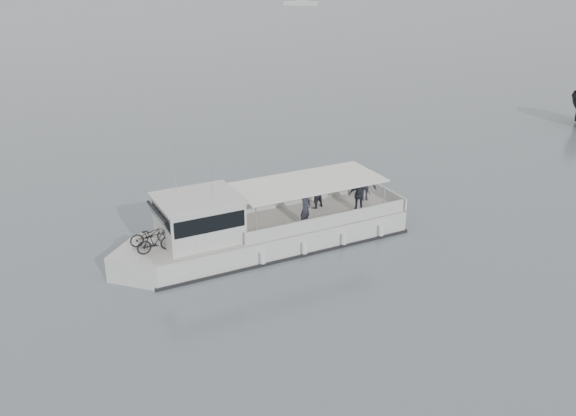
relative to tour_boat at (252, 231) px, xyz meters
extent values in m
plane|color=slate|center=(0.02, -1.47, -0.86)|extent=(1400.00, 1400.00, 0.00)
cube|color=white|center=(1.06, 0.27, -0.45)|extent=(11.29, 5.51, 1.18)
cube|color=white|center=(-4.23, -1.08, -0.45)|extent=(2.87, 2.87, 1.18)
cube|color=beige|center=(1.06, 0.27, 0.14)|extent=(11.29, 5.51, 0.05)
cube|color=black|center=(1.06, 0.27, -0.81)|extent=(11.49, 5.66, 0.16)
cube|color=white|center=(2.30, 2.03, 0.41)|extent=(7.07, 1.88, 0.55)
cube|color=white|center=(2.99, -0.69, 0.41)|extent=(7.07, 1.88, 0.55)
cube|color=white|center=(6.30, 1.60, 0.41)|extent=(0.81, 2.84, 0.55)
cube|color=white|center=(-2.12, -0.54, 0.96)|extent=(3.42, 3.10, 1.64)
cube|color=black|center=(-3.48, -0.89, 1.10)|extent=(1.05, 2.33, 1.05)
cube|color=black|center=(-2.12, -0.54, 1.23)|extent=(3.26, 3.09, 0.64)
cube|color=white|center=(-2.12, -0.54, 1.82)|extent=(3.65, 3.32, 0.09)
cube|color=white|center=(2.46, 0.63, 1.64)|extent=(6.66, 4.17, 0.07)
cylinder|color=silver|center=(-0.04, -1.33, 0.89)|extent=(0.07, 0.07, 1.50)
cylinder|color=silver|center=(-0.67, 1.14, 0.89)|extent=(0.07, 0.07, 1.50)
cylinder|color=silver|center=(5.60, 0.11, 0.89)|extent=(0.07, 0.07, 1.50)
cylinder|color=silver|center=(4.97, 2.58, 0.89)|extent=(0.07, 0.07, 1.50)
cylinder|color=silver|center=(-2.85, 0.12, 3.01)|extent=(0.03, 0.03, 2.36)
cylinder|color=silver|center=(-1.61, -1.07, 2.82)|extent=(0.03, 0.03, 2.00)
cylinder|color=white|center=(0.13, -1.62, -0.40)|extent=(0.27, 0.27, 0.45)
cylinder|color=white|center=(1.89, -1.17, -0.40)|extent=(0.27, 0.27, 0.45)
cylinder|color=white|center=(3.65, -0.72, -0.40)|extent=(0.27, 0.27, 0.45)
cylinder|color=white|center=(5.41, -0.28, -0.40)|extent=(0.27, 0.27, 0.45)
imported|color=black|center=(-3.97, -0.64, 0.55)|extent=(1.64, 0.91, 0.82)
imported|color=black|center=(-3.79, -1.34, 0.57)|extent=(1.49, 0.75, 0.86)
imported|color=#292B37|center=(2.14, -0.30, 0.91)|extent=(0.65, 0.65, 1.53)
imported|color=#292B37|center=(3.01, 1.42, 0.91)|extent=(0.92, 0.85, 1.53)
imported|color=#292B37|center=(4.71, 0.63, 0.91)|extent=(0.95, 0.53, 1.53)
imported|color=#292B37|center=(5.37, 1.74, 0.91)|extent=(1.03, 0.65, 1.53)
cube|color=white|center=(27.51, 101.81, -0.56)|extent=(6.99, 4.46, 0.75)
cube|color=white|center=(27.51, 101.81, -0.24)|extent=(2.86, 2.60, 0.45)
camera|label=1|loc=(-3.81, -23.03, 10.77)|focal=40.00mm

